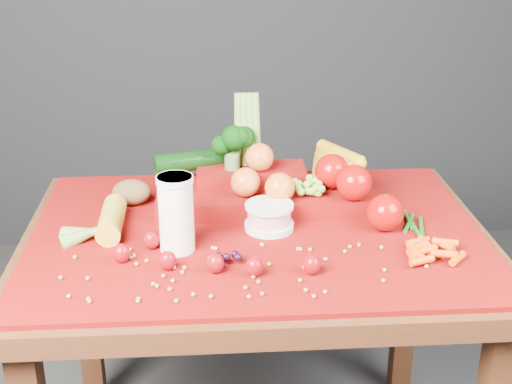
{
  "coord_description": "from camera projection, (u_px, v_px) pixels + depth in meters",
  "views": [
    {
      "loc": [
        -0.11,
        -1.51,
        1.49
      ],
      "look_at": [
        0.0,
        0.02,
        0.85
      ],
      "focal_mm": 50.0,
      "sensor_mm": 36.0,
      "label": 1
    }
  ],
  "objects": [
    {
      "name": "baby_carrot_pile",
      "position": [
        432.0,
        250.0,
        1.55
      ],
      "size": [
        0.17,
        0.17,
        0.03
      ],
      "primitive_type": null,
      "color": "#DF5007",
      "rests_on": "red_cloth"
    },
    {
      "name": "corn_ear",
      "position": [
        97.0,
        228.0,
        1.63
      ],
      "size": [
        0.18,
        0.23,
        0.06
      ],
      "rotation": [
        0.0,
        0.0,
        1.59
      ],
      "color": "gold",
      "rests_on": "red_cloth"
    },
    {
      "name": "produce_mound",
      "position": [
        275.0,
        182.0,
        1.8
      ],
      "size": [
        0.6,
        0.37,
        0.27
      ],
      "color": "#6D0D03",
      "rests_on": "red_cloth"
    },
    {
      "name": "strawberry_scatter",
      "position": [
        202.0,
        257.0,
        1.5
      ],
      "size": [
        0.44,
        0.18,
        0.05
      ],
      "color": "maroon",
      "rests_on": "red_cloth"
    },
    {
      "name": "potato",
      "position": [
        131.0,
        192.0,
        1.8
      ],
      "size": [
        0.1,
        0.07,
        0.07
      ],
      "primitive_type": "ellipsoid",
      "color": "brown",
      "rests_on": "red_cloth"
    },
    {
      "name": "red_cloth",
      "position": [
        257.0,
        232.0,
        1.68
      ],
      "size": [
        1.05,
        0.75,
        0.01
      ],
      "primitive_type": "cube",
      "color": "#6D0D03",
      "rests_on": "table"
    },
    {
      "name": "milk_glass",
      "position": [
        176.0,
        211.0,
        1.55
      ],
      "size": [
        0.08,
        0.08,
        0.17
      ],
      "rotation": [
        0.0,
        0.0,
        -0.4
      ],
      "color": "white",
      "rests_on": "red_cloth"
    },
    {
      "name": "yogurt_bowl",
      "position": [
        269.0,
        216.0,
        1.67
      ],
      "size": [
        0.12,
        0.12,
        0.06
      ],
      "rotation": [
        0.0,
        0.0,
        -0.07
      ],
      "color": "silver",
      "rests_on": "red_cloth"
    },
    {
      "name": "soybean_scatter",
      "position": [
        263.0,
        269.0,
        1.49
      ],
      "size": [
        0.84,
        0.24,
        0.01
      ],
      "primitive_type": null,
      "color": "#A08745",
      "rests_on": "red_cloth"
    },
    {
      "name": "dark_grape_cluster",
      "position": [
        228.0,
        259.0,
        1.51
      ],
      "size": [
        0.06,
        0.05,
        0.03
      ],
      "primitive_type": null,
      "color": "black",
      "rests_on": "red_cloth"
    },
    {
      "name": "green_bean_pile",
      "position": [
        418.0,
        225.0,
        1.69
      ],
      "size": [
        0.14,
        0.12,
        0.01
      ],
      "primitive_type": null,
      "color": "#155914",
      "rests_on": "red_cloth"
    },
    {
      "name": "table",
      "position": [
        257.0,
        270.0,
        1.72
      ],
      "size": [
        1.1,
        0.8,
        0.75
      ],
      "color": "#34190B",
      "rests_on": "ground"
    }
  ]
}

